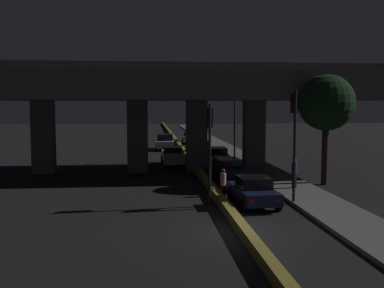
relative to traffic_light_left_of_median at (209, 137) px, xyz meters
The scene contains 20 objects.
ground_plane 5.88m from the traffic_light_left_of_median, 82.79° to the right, with size 200.00×200.00×0.00m, color black.
median_divider 30.42m from the traffic_light_left_of_median, 88.86° to the left, with size 0.40×126.00×0.44m, color olive.
sidewalk_right 24.11m from the traffic_light_left_of_median, 76.72° to the left, with size 2.76×126.00×0.16m, color #5B5956.
elevated_overpass 11.97m from the traffic_light_left_of_median, 87.97° to the left, with size 28.71×9.97×8.07m.
traffic_light_left_of_median is the anchor object (origin of this frame).
traffic_light_right_of_median 4.23m from the traffic_light_left_of_median, ahead, with size 0.30×0.49×5.68m.
street_lamp 18.04m from the traffic_light_left_of_median, 76.08° to the left, with size 2.02×0.32×7.56m.
car_dark_blue_lead 3.43m from the traffic_light_left_of_median, ahead, with size 2.01×4.14×1.45m.
car_dark_blue_second 8.65m from the traffic_light_left_of_median, 74.04° to the left, with size 2.06×4.59×1.39m.
car_silver_third 14.44m from the traffic_light_left_of_median, 80.20° to the left, with size 2.01×4.19×1.54m.
car_silver_fourth 22.65m from the traffic_light_left_of_median, 84.35° to the left, with size 2.00×4.03×1.39m.
car_taxi_yellow_fifth 28.43m from the traffic_light_left_of_median, 84.95° to the left, with size 1.96×4.02×1.35m.
car_silver_sixth 35.39m from the traffic_light_left_of_median, 86.33° to the left, with size 2.15×4.17×1.48m.
car_white_lead_oncoming 15.26m from the traffic_light_left_of_median, 93.84° to the left, with size 1.86×4.43×1.50m.
car_white_second_oncoming 27.92m from the traffic_light_left_of_median, 92.46° to the left, with size 2.15×4.66×1.72m.
motorcycle_red_filtering_near 3.76m from the traffic_light_left_of_median, 65.18° to the left, with size 0.34×1.85×1.48m.
motorcycle_blue_filtering_mid 8.25m from the traffic_light_left_of_median, 81.76° to the left, with size 0.33×1.93×1.45m.
motorcycle_black_filtering_far 16.85m from the traffic_light_left_of_median, 85.16° to the left, with size 0.32×1.86×1.42m.
pedestrian_on_sidewalk 6.81m from the traffic_light_left_of_median, 32.39° to the left, with size 0.33×0.33×1.71m.
roadside_tree_kerbside_near 9.54m from the traffic_light_left_of_median, 33.05° to the left, with size 3.45×3.45×6.80m.
Camera 1 is at (-3.50, -16.70, 4.94)m, focal length 42.00 mm.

